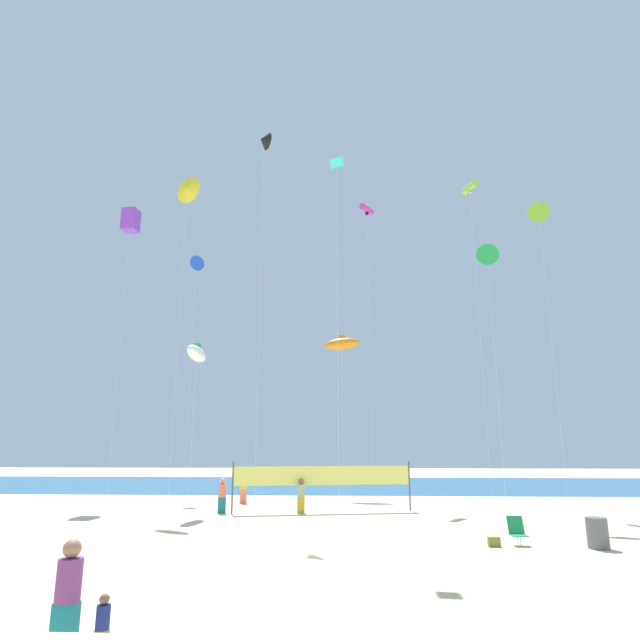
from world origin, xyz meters
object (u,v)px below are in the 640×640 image
(kite_yellow_delta, at_px, (187,190))
(kite_green_delta, at_px, (487,256))
(beachgoer_sage_shirt, at_px, (301,495))
(kite_white_inflatable, at_px, (196,354))
(trash_barrel, at_px, (597,533))
(kite_violet_box, at_px, (131,221))
(kite_orange_inflatable, at_px, (342,344))
(kite_lime_delta, at_px, (539,214))
(volleyball_net, at_px, (323,477))
(kite_lime_tube, at_px, (470,189))
(beachgoer_coral_shirt, at_px, (222,494))
(beachgoer_mustard_shirt, at_px, (243,487))
(toddler_figure, at_px, (102,624))
(kite_magenta_tube, at_px, (367,211))
(folding_beach_chair, at_px, (517,530))
(kite_cyan_diamond, at_px, (336,169))
(kite_blue_delta, at_px, (196,264))
(mother_figure, at_px, (68,593))
(beach_handbag, at_px, (494,542))
(kite_black_delta, at_px, (264,141))

(kite_yellow_delta, bearing_deg, kite_green_delta, -10.33)
(beachgoer_sage_shirt, relative_size, kite_white_inflatable, 0.19)
(trash_barrel, relative_size, kite_violet_box, 0.05)
(kite_orange_inflatable, bearing_deg, kite_lime_delta, -29.14)
(volleyball_net, height_order, kite_lime_tube, kite_lime_tube)
(trash_barrel, bearing_deg, kite_lime_delta, 72.71)
(beachgoer_coral_shirt, height_order, trash_barrel, beachgoer_coral_shirt)
(beachgoer_mustard_shirt, bearing_deg, toddler_figure, 57.89)
(kite_green_delta, bearing_deg, kite_magenta_tube, 129.37)
(folding_beach_chair, height_order, kite_lime_tube, kite_lime_tube)
(volleyball_net, bearing_deg, kite_green_delta, -0.83)
(toddler_figure, distance_m, kite_lime_tube, 33.47)
(kite_lime_tube, bearing_deg, kite_magenta_tube, 169.75)
(kite_cyan_diamond, bearing_deg, kite_blue_delta, 122.47)
(folding_beach_chair, xyz_separation_m, kite_yellow_delta, (-15.46, 11.35, 18.39))
(folding_beach_chair, xyz_separation_m, kite_lime_delta, (5.88, 10.79, 16.01))
(beachgoer_mustard_shirt, bearing_deg, kite_lime_delta, 137.69)
(mother_figure, bearing_deg, kite_orange_inflatable, 58.44)
(kite_lime_tube, bearing_deg, mother_figure, -117.92)
(beachgoer_coral_shirt, height_order, kite_yellow_delta, kite_yellow_delta)
(folding_beach_chair, bearing_deg, beachgoer_coral_shirt, 109.50)
(folding_beach_chair, distance_m, kite_lime_delta, 20.18)
(kite_orange_inflatable, distance_m, kite_lime_delta, 14.94)
(beachgoer_mustard_shirt, distance_m, kite_blue_delta, 17.11)
(beach_handbag, bearing_deg, kite_lime_delta, 58.83)
(mother_figure, height_order, trash_barrel, mother_figure)
(beach_handbag, xyz_separation_m, kite_orange_inflatable, (-5.00, 17.73, 9.84))
(toddler_figure, bearing_deg, volleyball_net, 72.43)
(beach_handbag, distance_m, kite_magenta_tube, 24.87)
(toddler_figure, bearing_deg, kite_black_delta, 82.55)
(kite_orange_inflatable, height_order, kite_magenta_tube, kite_magenta_tube)
(kite_yellow_delta, bearing_deg, kite_black_delta, -34.92)
(kite_white_inflatable, height_order, kite_cyan_diamond, kite_cyan_diamond)
(toddler_figure, xyz_separation_m, kite_lime_tube, (12.23, 24.37, 19.40))
(beachgoer_mustard_shirt, distance_m, kite_magenta_tube, 19.88)
(kite_orange_inflatable, bearing_deg, folding_beach_chair, -71.29)
(beachgoer_coral_shirt, xyz_separation_m, volleyball_net, (4.87, 0.52, 0.77))
(beachgoer_mustard_shirt, xyz_separation_m, kite_yellow_delta, (-3.99, -0.93, 17.97))
(trash_barrel, relative_size, kite_magenta_tube, 0.05)
(trash_barrel, bearing_deg, mother_figure, -142.53)
(beach_handbag, relative_size, kite_orange_inflatable, 0.04)
(kite_blue_delta, bearing_deg, kite_lime_tube, -10.75)
(trash_barrel, bearing_deg, kite_magenta_tube, 111.71)
(folding_beach_chair, bearing_deg, kite_magenta_tube, 67.80)
(kite_white_inflatable, bearing_deg, kite_black_delta, -11.97)
(trash_barrel, xyz_separation_m, kite_green_delta, (-0.38, 8.72, 12.51))
(mother_figure, relative_size, trash_barrel, 1.83)
(kite_blue_delta, xyz_separation_m, kite_orange_inflatable, (10.71, -0.59, -6.21))
(toddler_figure, xyz_separation_m, kite_orange_inflatable, (3.53, 27.47, 9.49))
(volleyball_net, distance_m, kite_blue_delta, 20.03)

